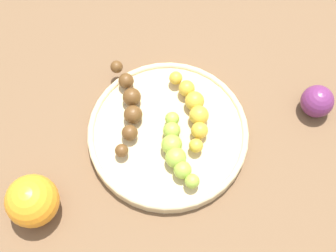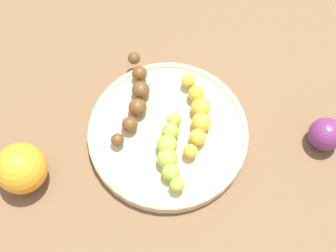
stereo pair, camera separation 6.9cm
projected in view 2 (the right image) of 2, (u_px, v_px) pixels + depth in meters
name	position (u px, v px, depth m)	size (l,w,h in m)	color
ground_plane	(168.00, 136.00, 0.72)	(2.40, 2.40, 0.00)	brown
fruit_bowl	(168.00, 133.00, 0.71)	(0.25, 0.25, 0.02)	#D1B784
banana_spotted	(198.00, 115.00, 0.70)	(0.08, 0.13, 0.03)	gold
banana_overripe	(136.00, 98.00, 0.71)	(0.11, 0.14, 0.03)	#593819
banana_green	(170.00, 152.00, 0.67)	(0.07, 0.11, 0.03)	#8CAD38
orange_fruit	(21.00, 168.00, 0.66)	(0.08, 0.08, 0.08)	orange
plum_purple	(325.00, 134.00, 0.70)	(0.05, 0.05, 0.05)	#662659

